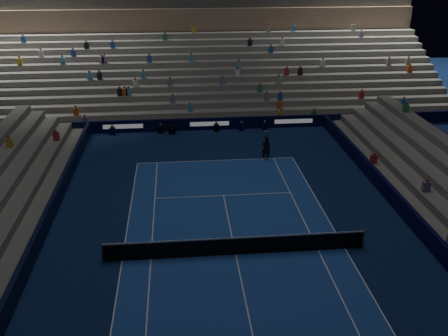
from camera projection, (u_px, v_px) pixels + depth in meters
ground at (236, 255)px, 24.48m from camera, size 90.00×90.00×0.00m
court_surface at (236, 254)px, 24.48m from camera, size 10.97×23.77×0.01m
sponsor_barrier_far at (209, 124)px, 41.14m from camera, size 44.00×0.25×1.00m
sponsor_barrier_east at (428, 236)px, 25.13m from camera, size 0.25×37.00×1.00m
sponsor_barrier_west at (30, 257)px, 23.43m from camera, size 0.25×37.00×1.00m
grandstand_main at (202, 65)px, 48.54m from camera, size 44.00×15.20×11.20m
tennis_net at (236, 246)px, 24.28m from camera, size 12.90×0.10×1.10m
tennis_player at (266, 148)px, 35.07m from camera, size 0.67×0.45×1.77m
broadcast_camera at (172, 129)px, 40.34m from camera, size 0.59×1.02×0.69m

